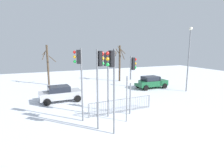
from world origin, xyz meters
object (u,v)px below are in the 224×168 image
object	(u,v)px
traffic_light_mid_right	(112,73)
traffic_light_foreground_right	(79,69)
direction_sign_post	(128,97)
street_lamp	(189,53)
car_green_trailing	(151,82)
traffic_light_rear_right	(106,70)
bare_tree_left	(119,62)
traffic_light_rear_left	(99,72)
car_silver_near	(60,93)
traffic_light_foreground_left	(132,72)
bare_tree_centre	(48,64)

from	to	relation	value
traffic_light_mid_right	traffic_light_foreground_right	xyz separation A→B (m)	(-1.17, 2.73, -0.01)
direction_sign_post	street_lamp	distance (m)	11.93
traffic_light_mid_right	car_green_trailing	size ratio (longest dim) A/B	1.30
traffic_light_mid_right	direction_sign_post	world-z (taller)	traffic_light_mid_right
traffic_light_rear_right	bare_tree_left	world-z (taller)	bare_tree_left
traffic_light_rear_left	traffic_light_foreground_right	distance (m)	1.84
traffic_light_rear_left	car_silver_near	xyz separation A→B (m)	(-1.34, 7.13, -2.84)
traffic_light_mid_right	traffic_light_foreground_right	distance (m)	2.97
traffic_light_foreground_left	bare_tree_left	size ratio (longest dim) A/B	0.86
direction_sign_post	bare_tree_centre	distance (m)	15.88
traffic_light_foreground_left	bare_tree_left	distance (m)	13.85
bare_tree_left	car_silver_near	bearing A→B (deg)	-142.29
street_lamp	bare_tree_left	size ratio (longest dim) A/B	1.38
traffic_light_foreground_right	bare_tree_left	bearing A→B (deg)	-29.37
traffic_light_mid_right	bare_tree_left	distance (m)	17.45
car_silver_near	bare_tree_left	bearing A→B (deg)	35.80
car_silver_near	car_green_trailing	size ratio (longest dim) A/B	1.00
traffic_light_rear_left	car_silver_near	world-z (taller)	traffic_light_rear_left
direction_sign_post	car_silver_near	xyz separation A→B (m)	(-3.46, 6.80, -1.00)
traffic_light_foreground_left	bare_tree_left	world-z (taller)	bare_tree_left
direction_sign_post	car_green_trailing	bearing A→B (deg)	68.22
traffic_light_rear_right	bare_tree_centre	distance (m)	14.25
direction_sign_post	street_lamp	bearing A→B (deg)	47.98
traffic_light_rear_right	bare_tree_centre	xyz separation A→B (m)	(-2.67, 13.98, -0.78)
traffic_light_rear_right	bare_tree_centre	size ratio (longest dim) A/B	0.91
street_lamp	bare_tree_left	distance (m)	9.91
traffic_light_rear_left	bare_tree_left	xyz separation A→B (m)	(8.19, 14.50, -0.83)
traffic_light_rear_right	car_silver_near	size ratio (longest dim) A/B	1.23
street_lamp	bare_tree_centre	size ratio (longest dim) A/B	1.36
traffic_light_rear_right	street_lamp	bearing A→B (deg)	-58.68
traffic_light_foreground_right	car_silver_near	distance (m)	6.20
traffic_light_foreground_right	bare_tree_centre	bearing A→B (deg)	8.64
traffic_light_mid_right	bare_tree_left	size ratio (longest dim) A/B	0.97
direction_sign_post	traffic_light_foreground_right	bearing A→B (deg)	175.96
car_green_trailing	street_lamp	world-z (taller)	street_lamp
bare_tree_left	bare_tree_centre	size ratio (longest dim) A/B	0.98
car_silver_near	bare_tree_left	size ratio (longest dim) A/B	0.75
car_silver_near	bare_tree_left	world-z (taller)	bare_tree_left
car_silver_near	traffic_light_foreground_right	bearing A→B (deg)	-86.21
car_green_trailing	traffic_light_foreground_left	bearing A→B (deg)	-134.25
traffic_light_foreground_right	traffic_light_rear_right	bearing A→B (deg)	-81.12
traffic_light_mid_right	traffic_light_rear_right	bearing A→B (deg)	-20.87
traffic_light_rear_left	traffic_light_foreground_left	bearing A→B (deg)	99.82
traffic_light_rear_left	bare_tree_centre	bearing A→B (deg)	168.29
traffic_light_mid_right	direction_sign_post	size ratio (longest dim) A/B	1.58
traffic_light_rear_left	car_green_trailing	bearing A→B (deg)	114.40
car_green_trailing	bare_tree_centre	xyz separation A→B (m)	(-11.24, 7.11, 1.93)
bare_tree_centre	car_green_trailing	bearing A→B (deg)	-32.32
car_green_trailing	bare_tree_centre	bearing A→B (deg)	146.43
traffic_light_rear_right	bare_tree_left	xyz separation A→B (m)	(7.06, 12.73, -0.70)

